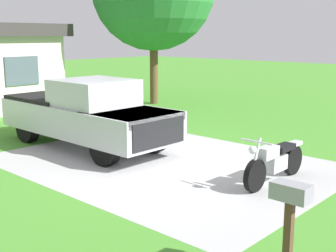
# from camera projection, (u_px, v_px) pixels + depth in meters

# --- Properties ---
(ground_plane) EXTENTS (80.00, 80.00, 0.00)m
(ground_plane) POSITION_uv_depth(u_px,v_px,m) (165.00, 163.00, 10.89)
(ground_plane) COLOR #468C2C
(driveway_pad) EXTENTS (5.84, 7.82, 0.01)m
(driveway_pad) POSITION_uv_depth(u_px,v_px,m) (165.00, 163.00, 10.89)
(driveway_pad) COLOR #ADADAD
(driveway_pad) RESTS_ON ground
(motorcycle) EXTENTS (2.21, 0.70, 1.09)m
(motorcycle) POSITION_uv_depth(u_px,v_px,m) (275.00, 161.00, 9.36)
(motorcycle) COLOR black
(motorcycle) RESTS_ON ground
(pickup_truck) EXTENTS (2.04, 5.64, 1.90)m
(pickup_truck) POSITION_uv_depth(u_px,v_px,m) (85.00, 113.00, 12.34)
(pickup_truck) COLOR black
(pickup_truck) RESTS_ON ground
(mailbox) EXTENTS (0.26, 0.48, 1.26)m
(mailbox) POSITION_uv_depth(u_px,v_px,m) (290.00, 205.00, 5.59)
(mailbox) COLOR #4C3823
(mailbox) RESTS_ON ground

